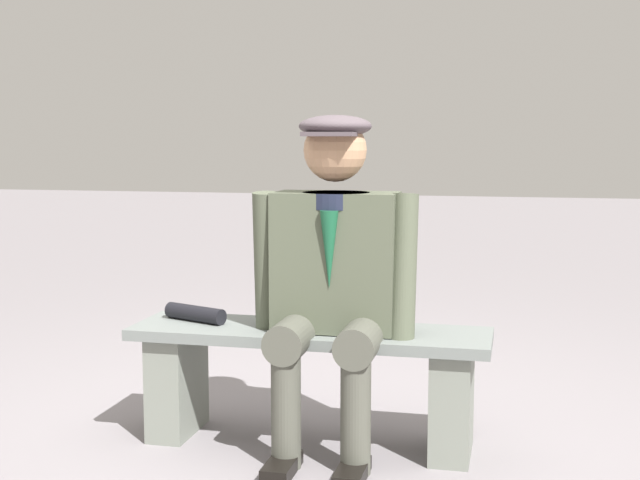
{
  "coord_description": "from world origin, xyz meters",
  "views": [
    {
      "loc": [
        -0.78,
        3.2,
        1.2
      ],
      "look_at": [
        -0.04,
        0.0,
        0.81
      ],
      "focal_mm": 48.25,
      "sensor_mm": 36.0,
      "label": 1
    }
  ],
  "objects": [
    {
      "name": "seated_man",
      "position": [
        -0.11,
        0.06,
        0.72
      ],
      "size": [
        0.64,
        0.58,
        1.29
      ],
      "color": "#4F5543",
      "rests_on": "ground"
    },
    {
      "name": "rolled_magazine",
      "position": [
        0.48,
        -0.02,
        0.5
      ],
      "size": [
        0.29,
        0.16,
        0.06
      ],
      "primitive_type": "cylinder",
      "rotation": [
        0.0,
        1.57,
        -0.37
      ],
      "color": "black",
      "rests_on": "bench"
    },
    {
      "name": "bench",
      "position": [
        0.0,
        0.0,
        0.29
      ],
      "size": [
        1.41,
        0.39,
        0.46
      ],
      "color": "slate",
      "rests_on": "ground"
    },
    {
      "name": "ground_plane",
      "position": [
        0.0,
        0.0,
        0.0
      ],
      "size": [
        30.0,
        30.0,
        0.0
      ],
      "primitive_type": "plane",
      "color": "gray"
    }
  ]
}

